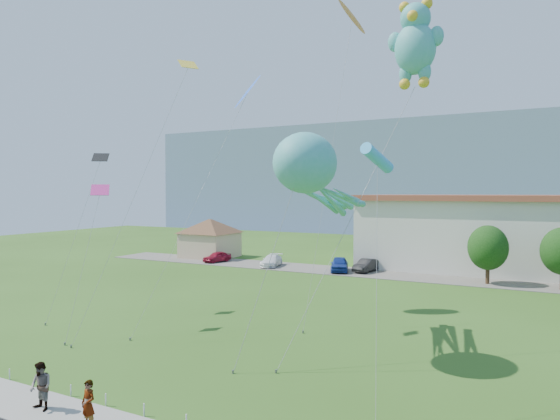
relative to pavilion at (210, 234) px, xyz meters
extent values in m
plane|color=#2F5417|center=(24.00, -38.00, -3.02)|extent=(160.00, 160.00, 0.00)
cube|color=#59544C|center=(24.00, -3.00, -2.99)|extent=(70.00, 6.00, 0.06)
cube|color=slate|center=(24.00, 82.00, 9.48)|extent=(160.00, 50.00, 25.00)
cube|color=tan|center=(0.00, 0.00, -1.42)|extent=(6.00, 6.00, 3.20)
pyramid|color=brown|center=(0.00, 0.00, 1.08)|extent=(9.20, 9.20, 1.80)
cylinder|color=white|center=(17.00, -39.30, -2.77)|extent=(0.05, 0.05, 0.50)
cylinder|color=white|center=(19.00, -39.30, -2.77)|extent=(0.05, 0.05, 0.50)
cylinder|color=white|center=(21.00, -39.30, -2.77)|extent=(0.05, 0.05, 0.50)
cylinder|color=white|center=(23.00, -39.30, -2.77)|extent=(0.05, 0.05, 0.50)
cylinder|color=white|center=(25.00, -39.30, -2.77)|extent=(0.05, 0.05, 0.50)
cylinder|color=#3F2B19|center=(34.00, -4.00, -1.92)|extent=(0.36, 0.36, 2.20)
ellipsoid|color=#14380F|center=(34.00, -4.00, 0.38)|extent=(3.60, 3.60, 4.14)
imported|color=gray|center=(24.05, -41.07, -2.07)|extent=(0.66, 0.47, 1.71)
imported|color=gray|center=(21.26, -40.89, -2.00)|extent=(0.96, 0.78, 1.84)
imported|color=maroon|center=(3.57, -3.57, -2.33)|extent=(2.37, 3.97, 1.27)
imported|color=white|center=(11.10, -3.59, -2.33)|extent=(2.70, 4.66, 1.27)
imported|color=navy|center=(19.30, -3.49, -2.20)|extent=(3.16, 4.81, 1.52)
imported|color=black|center=(21.92, -2.37, -2.30)|extent=(2.00, 4.22, 1.34)
ellipsoid|color=teal|center=(27.52, -30.19, 6.95)|extent=(3.13, 4.06, 3.13)
sphere|color=white|center=(26.96, -31.42, 7.29)|extent=(0.49, 0.49, 0.49)
sphere|color=white|center=(28.08, -31.42, 7.29)|extent=(0.49, 0.49, 0.49)
cylinder|color=slate|center=(25.55, -33.99, -2.94)|extent=(0.10, 0.10, 0.16)
cylinder|color=gray|center=(26.53, -32.59, 1.64)|extent=(2.00, 2.83, 9.02)
ellipsoid|color=teal|center=(31.61, -23.87, 13.78)|extent=(2.39, 2.03, 2.98)
sphere|color=teal|center=(31.61, -23.87, 15.53)|extent=(1.74, 1.74, 1.74)
sphere|color=yellow|center=(30.97, -23.87, 16.26)|extent=(0.64, 0.64, 0.64)
sphere|color=yellow|center=(32.25, -23.87, 16.26)|extent=(0.64, 0.64, 0.64)
sphere|color=yellow|center=(31.61, -24.61, 15.43)|extent=(0.64, 0.64, 0.64)
ellipsoid|color=teal|center=(30.41, -23.87, 14.33)|extent=(0.83, 0.59, 1.16)
ellipsoid|color=teal|center=(32.80, -23.87, 14.33)|extent=(0.83, 0.59, 1.16)
ellipsoid|color=teal|center=(31.06, -23.87, 12.41)|extent=(0.73, 0.64, 1.19)
ellipsoid|color=teal|center=(32.16, -23.87, 12.41)|extent=(0.73, 0.64, 1.19)
sphere|color=yellow|center=(31.06, -24.06, 11.76)|extent=(0.64, 0.64, 0.64)
sphere|color=yellow|center=(32.16, -24.06, 11.76)|extent=(0.64, 0.64, 0.64)
cylinder|color=slate|center=(27.30, -33.01, -2.94)|extent=(0.10, 0.10, 0.16)
cylinder|color=gray|center=(29.46, -28.44, 4.36)|extent=(4.33, 9.16, 14.46)
cone|color=orange|center=(25.90, -18.60, 18.21)|extent=(1.80, 1.33, 1.33)
cylinder|color=slate|center=(25.64, -26.40, -2.94)|extent=(0.10, 0.10, 0.16)
cylinder|color=gray|center=(25.77, -22.50, 7.57)|extent=(0.29, 7.82, 20.88)
cube|color=black|center=(9.89, -27.31, 8.00)|extent=(1.29, 1.29, 0.86)
cylinder|color=slate|center=(10.30, -32.37, -2.94)|extent=(0.10, 0.10, 0.16)
cylinder|color=gray|center=(10.10, -29.84, 2.47)|extent=(0.44, 5.08, 10.67)
cube|color=yellow|center=(18.32, -27.91, 13.54)|extent=(1.29, 1.29, 0.86)
cylinder|color=slate|center=(15.62, -34.82, -2.94)|extent=(0.10, 0.10, 0.16)
cylinder|color=gray|center=(16.97, -31.37, 5.24)|extent=(2.73, 6.94, 16.21)
cylinder|color=#35ADF2|center=(32.24, -33.43, 6.84)|extent=(0.50, 2.25, 0.87)
cylinder|color=gray|center=(32.79, -35.29, 1.89)|extent=(1.13, 3.74, 9.52)
cube|color=#CD2D88|center=(13.42, -30.64, 5.61)|extent=(1.29, 1.29, 0.86)
cylinder|color=slate|center=(14.92, -34.65, -2.94)|extent=(0.10, 0.10, 0.16)
cylinder|color=gray|center=(14.17, -32.65, 1.28)|extent=(1.53, 4.04, 8.29)
cone|color=blue|center=(18.82, -21.57, 12.94)|extent=(1.80, 1.33, 1.33)
cylinder|color=slate|center=(17.47, -32.31, -2.94)|extent=(0.10, 0.10, 0.16)
cylinder|color=gray|center=(18.15, -26.94, 4.94)|extent=(1.37, 10.76, 15.62)
camera|label=1|loc=(38.14, -53.38, 5.44)|focal=32.00mm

